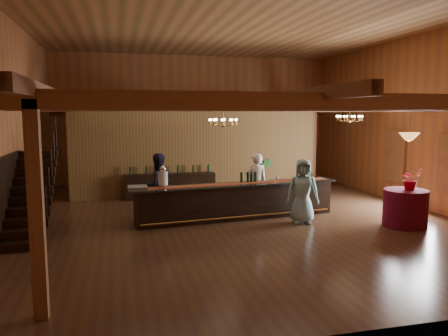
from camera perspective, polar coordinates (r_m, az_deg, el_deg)
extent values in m
plane|color=#442A1D|center=(12.91, 1.65, -6.32)|extent=(14.00, 14.00, 0.00)
plane|color=#A76E46|center=(12.80, 1.74, 18.38)|extent=(14.00, 14.00, 0.00)
cube|color=#A15A2A|center=(19.39, -3.84, 6.37)|extent=(12.00, 0.10, 5.50)
cube|color=#A15A2A|center=(6.10, 19.48, 4.37)|extent=(12.00, 0.10, 5.50)
cube|color=#A15A2A|center=(12.40, -26.25, 5.24)|extent=(0.10, 14.00, 5.50)
cube|color=#A15A2A|center=(15.29, 24.04, 5.57)|extent=(0.10, 14.00, 5.50)
cube|color=brown|center=(7.40, 13.21, 8.49)|extent=(11.90, 0.20, 0.28)
cube|color=brown|center=(9.70, 6.46, 8.26)|extent=(11.90, 0.20, 0.28)
cube|color=brown|center=(12.07, 2.34, 8.07)|extent=(11.90, 0.20, 0.28)
cube|color=brown|center=(14.49, -0.42, 7.91)|extent=(11.90, 0.20, 0.28)
cube|color=brown|center=(16.94, -2.38, 7.79)|extent=(11.90, 0.20, 0.28)
cube|color=brown|center=(19.20, -3.74, 7.71)|extent=(11.90, 0.20, 0.28)
cube|color=brown|center=(12.16, -19.42, 8.33)|extent=(0.18, 13.90, 0.22)
cube|color=brown|center=(12.56, 1.71, 8.67)|extent=(0.18, 13.90, 0.22)
cube|color=brown|center=(14.42, 19.39, 8.08)|extent=(0.18, 13.90, 0.22)
cube|color=brown|center=(16.70, -17.68, 1.98)|extent=(0.20, 0.20, 3.20)
cube|color=brown|center=(18.41, 11.53, 2.62)|extent=(0.20, 0.20, 3.20)
cube|color=brown|center=(6.85, -23.31, -5.26)|extent=(0.20, 0.20, 3.20)
cube|color=brown|center=(15.93, -3.41, 1.89)|extent=(9.00, 0.18, 3.10)
cube|color=white|center=(16.12, 21.52, 1.47)|extent=(0.12, 1.05, 1.75)
cube|color=black|center=(10.72, -24.87, -9.24)|extent=(1.00, 0.28, 0.20)
cube|color=black|center=(10.94, -24.64, -7.83)|extent=(1.00, 0.28, 0.20)
cube|color=black|center=(11.16, -24.43, -6.47)|extent=(1.00, 0.28, 0.20)
cube|color=black|center=(11.38, -24.22, -5.17)|extent=(1.00, 0.28, 0.20)
cube|color=black|center=(11.61, -24.02, -3.92)|extent=(1.00, 0.28, 0.20)
cube|color=black|center=(11.85, -23.83, -2.72)|extent=(1.00, 0.28, 0.20)
cube|color=black|center=(12.09, -23.65, -1.56)|extent=(1.00, 0.28, 0.20)
cube|color=black|center=(12.34, -23.48, -0.45)|extent=(1.00, 0.28, 0.20)
cube|color=black|center=(12.59, -23.31, 0.61)|extent=(1.00, 0.28, 0.20)
cube|color=black|center=(12.85, -23.15, 1.64)|extent=(1.00, 0.28, 0.20)
cube|color=black|center=(18.29, 0.12, -0.57)|extent=(1.20, 0.60, 1.10)
cube|color=olive|center=(17.83, -9.29, -1.03)|extent=(1.00, 0.60, 1.00)
cube|color=black|center=(12.53, 1.76, -4.46)|extent=(5.85, 1.29, 0.97)
cube|color=black|center=(12.44, 1.77, -2.16)|extent=(6.15, 1.45, 0.05)
cube|color=maroon|center=(12.44, 1.77, -2.03)|extent=(5.72, 1.04, 0.01)
cylinder|color=#A16E32|center=(12.24, 2.24, -6.37)|extent=(5.59, 0.69, 0.05)
cylinder|color=silver|center=(11.85, -7.96, -2.38)|extent=(0.18, 0.18, 0.08)
cylinder|color=silver|center=(11.82, -7.98, -1.33)|extent=(0.26, 0.26, 0.36)
sphere|color=silver|center=(11.78, -8.00, -0.12)|extent=(0.18, 0.18, 0.18)
cube|color=gray|center=(11.63, -11.21, -2.58)|extent=(0.50, 0.50, 0.10)
cube|color=olive|center=(13.32, 10.31, -0.90)|extent=(0.06, 0.06, 0.30)
cube|color=olive|center=(13.43, 11.40, -0.86)|extent=(0.06, 0.06, 0.30)
cylinder|color=olive|center=(13.37, 10.86, -0.75)|extent=(0.24, 0.24, 0.24)
cylinder|color=black|center=(12.58, 2.30, -1.26)|extent=(0.07, 0.07, 0.30)
cylinder|color=black|center=(12.66, 3.13, -1.21)|extent=(0.07, 0.07, 0.30)
cylinder|color=black|center=(12.70, 3.58, -1.18)|extent=(0.07, 0.07, 0.30)
cylinder|color=black|center=(12.76, 4.11, -1.15)|extent=(0.07, 0.07, 0.30)
cube|color=black|center=(15.63, -7.01, -2.34)|extent=(3.18, 0.64, 0.89)
cylinder|color=maroon|center=(12.65, 22.59, -4.85)|extent=(1.14, 1.14, 0.99)
cylinder|color=#A16E32|center=(12.21, -0.10, 6.84)|extent=(0.02, 0.02, 0.52)
sphere|color=#A16E32|center=(12.22, -0.10, 5.62)|extent=(0.12, 0.12, 0.12)
torus|color=#A16E32|center=(12.21, -0.10, 6.09)|extent=(0.80, 0.80, 0.04)
cylinder|color=#A16E32|center=(14.39, 16.07, 6.78)|extent=(0.02, 0.02, 0.44)
sphere|color=#A16E32|center=(14.39, 16.04, 5.91)|extent=(0.12, 0.12, 0.12)
torus|color=#A16E32|center=(14.39, 16.05, 6.31)|extent=(0.80, 0.80, 0.04)
cylinder|color=#A16E32|center=(12.40, 23.10, 5.63)|extent=(0.02, 0.02, 0.80)
cone|color=#CD7B32|center=(12.41, 23.01, 3.79)|extent=(0.52, 0.52, 0.20)
imported|color=white|center=(13.31, 4.23, -1.95)|extent=(0.71, 0.51, 1.81)
imported|color=#1C1B30|center=(12.68, -8.68, -2.32)|extent=(1.08, 0.95, 1.87)
imported|color=#82B7C0|center=(12.16, 10.24, -2.98)|extent=(1.01, 0.83, 1.78)
imported|color=#2D5B24|center=(16.71, 5.24, -0.96)|extent=(0.90, 0.83, 1.32)
imported|color=#B30216|center=(12.56, 23.18, -1.32)|extent=(0.56, 0.50, 0.58)
imported|color=#A16E32|center=(12.53, 23.21, -1.98)|extent=(0.16, 0.16, 0.31)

